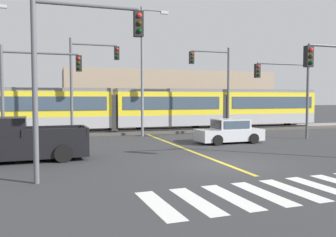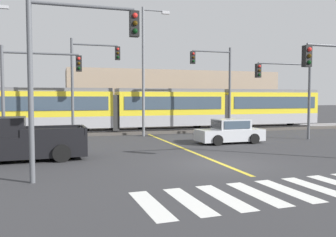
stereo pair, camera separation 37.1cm
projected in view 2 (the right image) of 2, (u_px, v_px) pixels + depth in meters
ground_plane at (222, 164)px, 15.29m from camera, size 200.00×200.00×0.00m
track_bed at (143, 131)px, 29.51m from camera, size 120.00×4.00×0.18m
rail_near at (145, 130)px, 28.82m from camera, size 120.00×0.08×0.10m
rail_far at (141, 129)px, 30.19m from camera, size 120.00×0.08×0.10m
light_rail_tram at (170, 107)px, 30.08m from camera, size 28.00×2.64×3.43m
crosswalk_stripe_0 at (151, 205)px, 9.45m from camera, size 0.68×2.82×0.01m
crosswalk_stripe_1 at (189, 201)px, 9.82m from camera, size 0.68×2.82×0.01m
crosswalk_stripe_2 at (224, 197)px, 10.19m from camera, size 0.68×2.82×0.01m
crosswalk_stripe_3 at (257, 194)px, 10.56m from camera, size 0.68×2.82×0.01m
crosswalk_stripe_4 at (287, 190)px, 10.93m from camera, size 0.68×2.82×0.01m
crosswalk_stripe_5 at (316, 187)px, 11.30m from camera, size 0.68×2.82×0.01m
lane_centre_line at (182, 148)px, 20.22m from camera, size 0.20×15.49×0.01m
sedan_crossing at (230, 132)px, 22.37m from camera, size 4.25×2.02×1.52m
pickup_truck at (21, 142)px, 16.06m from camera, size 5.48×2.40×1.98m
traffic_light_mid_right at (291, 85)px, 23.79m from camera, size 4.25×0.38×5.68m
traffic_light_far_right at (218, 78)px, 26.42m from camera, size 3.25×0.38×6.61m
traffic_light_far_left at (88, 74)px, 23.57m from camera, size 3.25×0.38×6.75m
traffic_light_mid_left at (32, 80)px, 19.50m from camera, size 4.25×0.38×5.67m
traffic_light_near_left at (68, 57)px, 12.01m from camera, size 3.75×0.38×6.53m
street_lamp_centre at (146, 64)px, 26.13m from camera, size 2.09×0.28×9.47m
building_backdrop_far at (173, 97)px, 40.65m from camera, size 23.59×6.00×5.83m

